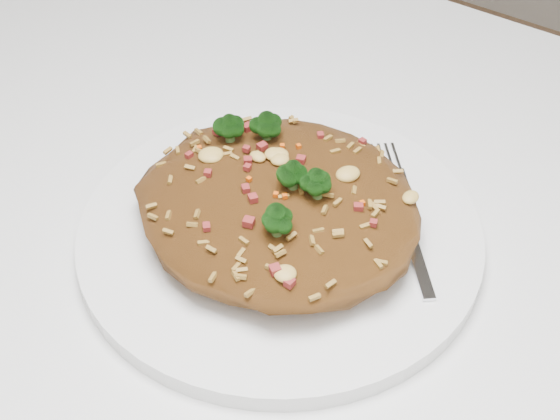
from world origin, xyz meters
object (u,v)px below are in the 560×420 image
at_px(plate, 280,232).
at_px(fried_rice, 280,196).
at_px(fork, 405,221).
at_px(dining_table, 282,331).

bearing_deg(plate, fried_rice, 143.52).
bearing_deg(fried_rice, fork, 37.40).
bearing_deg(plate, dining_table, -47.51).
bearing_deg(dining_table, fork, 45.95).
height_order(plate, fried_rice, fried_rice).
bearing_deg(fried_rice, dining_table, -47.32).
distance_m(fried_rice, fork, 0.09).
bearing_deg(dining_table, fried_rice, 132.68).
bearing_deg(fried_rice, plate, -36.48).
xyz_separation_m(dining_table, plate, (-0.01, 0.01, 0.10)).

